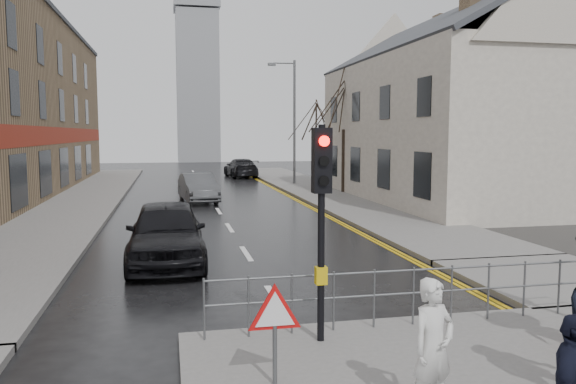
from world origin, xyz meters
name	(u,v)px	position (x,y,z in m)	size (l,w,h in m)	color
ground	(311,355)	(0.00, 0.00, 0.00)	(120.00, 120.00, 0.00)	black
left_pavement	(85,197)	(-6.50, 23.00, 0.07)	(4.00, 44.00, 0.14)	#605E5B
right_pavement	(313,188)	(6.50, 25.00, 0.07)	(4.00, 40.00, 0.14)	#605E5B
pavement_bridge_right	(552,279)	(6.50, 3.00, 0.07)	(4.00, 4.20, 0.14)	#605E5B
building_right_cream	(454,106)	(12.00, 18.00, 4.78)	(9.00, 16.40, 10.10)	beige
church_tower	(198,88)	(1.50, 62.00, 9.00)	(5.00, 5.00, 18.00)	gray
traffic_signal_near_left	(322,195)	(0.20, 0.20, 2.46)	(0.28, 0.27, 3.40)	black
guard_railing_front	(414,283)	(1.95, 0.60, 0.86)	(7.14, 0.04, 1.00)	#595B5E
warning_sign	(275,318)	(-0.80, -1.21, 1.04)	(0.80, 0.07, 1.35)	#595B5E
street_lamp	(292,114)	(5.82, 28.00, 4.71)	(1.83, 0.25, 8.00)	#595B5E
tree_near	(344,102)	(7.50, 22.00, 5.14)	(2.40, 2.40, 6.58)	#31251B
tree_far	(316,119)	(8.00, 30.00, 4.42)	(2.40, 2.40, 5.64)	#31251B
pedestrian_a	(433,348)	(0.84, -2.35, 0.95)	(0.59, 0.39, 1.62)	silver
car_parked	(166,232)	(-2.20, 6.76, 0.83)	(1.95, 4.85, 1.65)	black
car_mid	(198,188)	(-0.70, 20.12, 0.71)	(1.50, 4.29, 1.41)	#444649
car_far	(241,168)	(3.39, 35.58, 0.73)	(2.05, 5.04, 1.46)	black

